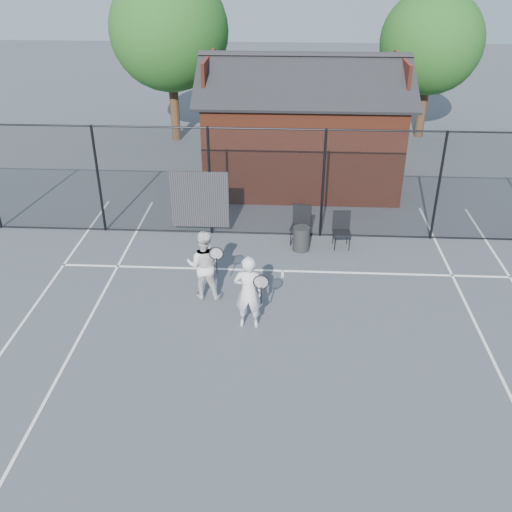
# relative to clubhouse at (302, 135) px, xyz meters

# --- Properties ---
(ground) EXTENTS (80.00, 80.00, 0.00)m
(ground) POSITION_rel_clubhouse_xyz_m (-0.50, -9.00, -1.61)
(ground) COLOR #494D54
(ground) RESTS_ON ground
(court_lines) EXTENTS (11.02, 18.00, 0.01)m
(court_lines) POSITION_rel_clubhouse_xyz_m (-0.50, -10.32, -1.60)
(court_lines) COLOR white
(court_lines) RESTS_ON ground
(fence) EXTENTS (22.04, 3.00, 3.00)m
(fence) POSITION_rel_clubhouse_xyz_m (-0.80, -4.00, -0.16)
(fence) COLOR black
(fence) RESTS_ON ground
(clubhouse) EXTENTS (6.50, 4.36, 4.19)m
(clubhouse) POSITION_rel_clubhouse_xyz_m (0.00, 0.00, 0.00)
(clubhouse) COLOR maroon
(clubhouse) RESTS_ON ground
(tree_left) EXTENTS (4.48, 4.48, 6.44)m
(tree_left) POSITION_rel_clubhouse_xyz_m (-5.00, 4.50, 2.58)
(tree_left) COLOR #361E15
(tree_left) RESTS_ON ground
(tree_right) EXTENTS (3.97, 3.97, 5.70)m
(tree_right) POSITION_rel_clubhouse_xyz_m (5.00, 5.50, 2.10)
(tree_right) COLOR #361E15
(tree_right) RESTS_ON ground
(player_front) EXTENTS (0.74, 0.55, 1.65)m
(player_front) POSITION_rel_clubhouse_xyz_m (-1.18, -8.32, -0.78)
(player_front) COLOR silver
(player_front) RESTS_ON ground
(player_back) EXTENTS (0.89, 0.66, 1.63)m
(player_back) POSITION_rel_clubhouse_xyz_m (-2.24, -7.22, -0.79)
(player_back) COLOR silver
(player_back) RESTS_ON ground
(chair_left) EXTENTS (0.58, 0.59, 1.01)m
(chair_left) POSITION_rel_clubhouse_xyz_m (-0.07, -4.48, -1.10)
(chair_left) COLOR black
(chair_left) RESTS_ON ground
(chair_right) EXTENTS (0.48, 0.50, 0.95)m
(chair_right) POSITION_rel_clubhouse_xyz_m (1.02, -4.66, -1.13)
(chair_right) COLOR black
(chair_right) RESTS_ON ground
(waste_bin) EXTENTS (0.48, 0.48, 0.65)m
(waste_bin) POSITION_rel_clubhouse_xyz_m (-0.04, -4.86, -1.28)
(waste_bin) COLOR #252525
(waste_bin) RESTS_ON ground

